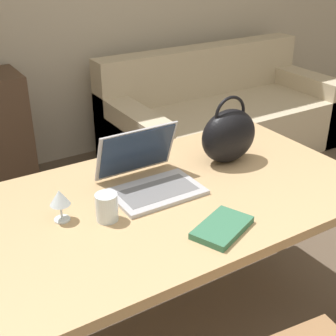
{
  "coord_description": "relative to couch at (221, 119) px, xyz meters",
  "views": [
    {
      "loc": [
        -1.01,
        -0.63,
        1.65
      ],
      "look_at": [
        -0.17,
        0.72,
        0.85
      ],
      "focal_mm": 50.0,
      "sensor_mm": 36.0,
      "label": 1
    }
  ],
  "objects": [
    {
      "name": "laptop",
      "position": [
        -1.46,
        -1.37,
        0.51
      ],
      "size": [
        0.35,
        0.32,
        0.23
      ],
      "color": "#ADADB2",
      "rests_on": "dining_table"
    },
    {
      "name": "book",
      "position": [
        -1.4,
        -1.78,
        0.46
      ],
      "size": [
        0.26,
        0.21,
        0.02
      ],
      "rotation": [
        0.0,
        0.0,
        0.4
      ],
      "color": "#336B4C",
      "rests_on": "dining_table"
    },
    {
      "name": "handbag",
      "position": [
        -1.04,
        -1.36,
        0.57
      ],
      "size": [
        0.27,
        0.16,
        0.3
      ],
      "color": "black",
      "rests_on": "dining_table"
    },
    {
      "name": "couch",
      "position": [
        0.0,
        0.0,
        0.0
      ],
      "size": [
        1.9,
        0.87,
        0.82
      ],
      "color": "#C1B293",
      "rests_on": "ground_plane"
    },
    {
      "name": "dining_table",
      "position": [
        -1.4,
        -1.48,
        0.37
      ],
      "size": [
        1.57,
        0.92,
        0.73
      ],
      "color": "tan",
      "rests_on": "ground_plane"
    },
    {
      "name": "drinking_glass",
      "position": [
        -1.7,
        -1.51,
        0.5
      ],
      "size": [
        0.08,
        0.08,
        0.1
      ],
      "color": "silver",
      "rests_on": "dining_table"
    },
    {
      "name": "wine_glass",
      "position": [
        -1.84,
        -1.43,
        0.53
      ],
      "size": [
        0.07,
        0.07,
        0.12
      ],
      "color": "silver",
      "rests_on": "dining_table"
    }
  ]
}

